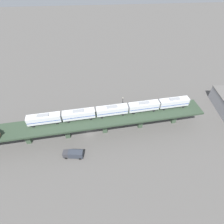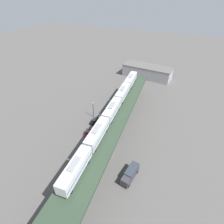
{
  "view_description": "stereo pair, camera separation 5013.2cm",
  "coord_description": "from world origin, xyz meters",
  "px_view_note": "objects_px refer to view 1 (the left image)",
  "views": [
    {
      "loc": [
        45.48,
        5.64,
        56.85
      ],
      "look_at": [
        -2.35,
        9.58,
        9.42
      ],
      "focal_mm": 28.0,
      "sensor_mm": 36.0,
      "label": 1
    },
    {
      "loc": [
        18.27,
        -34.44,
        43.95
      ],
      "look_at": [
        -2.35,
        9.58,
        9.42
      ],
      "focal_mm": 28.0,
      "sensor_mm": 36.0,
      "label": 2
    }
  ],
  "objects_px": {
    "delivery_truck": "(73,154)",
    "street_lamp": "(123,102)",
    "subway_train": "(112,110)",
    "street_car_black": "(115,112)",
    "street_car_red": "(101,114)",
    "street_car_white": "(133,112)"
  },
  "relations": [
    {
      "from": "delivery_truck",
      "to": "street_lamp",
      "type": "bearing_deg",
      "value": 138.9
    },
    {
      "from": "subway_train",
      "to": "delivery_truck",
      "type": "height_order",
      "value": "subway_train"
    },
    {
      "from": "street_car_black",
      "to": "street_lamp",
      "type": "xyz_separation_m",
      "value": [
        -2.48,
        3.49,
        3.17
      ]
    },
    {
      "from": "street_car_black",
      "to": "street_car_red",
      "type": "bearing_deg",
      "value": -80.21
    },
    {
      "from": "subway_train",
      "to": "street_car_red",
      "type": "bearing_deg",
      "value": -148.72
    },
    {
      "from": "subway_train",
      "to": "delivery_truck",
      "type": "xyz_separation_m",
      "value": [
        12.68,
        -15.03,
        -8.7
      ]
    },
    {
      "from": "subway_train",
      "to": "street_car_black",
      "type": "bearing_deg",
      "value": 165.13
    },
    {
      "from": "street_car_black",
      "to": "subway_train",
      "type": "bearing_deg",
      "value": -14.87
    },
    {
      "from": "street_car_black",
      "to": "street_car_red",
      "type": "relative_size",
      "value": 0.98
    },
    {
      "from": "street_car_red",
      "to": "street_car_black",
      "type": "bearing_deg",
      "value": 99.79
    },
    {
      "from": "street_car_red",
      "to": "street_lamp",
      "type": "xyz_separation_m",
      "value": [
        -3.67,
        10.38,
        3.17
      ]
    },
    {
      "from": "subway_train",
      "to": "street_car_black",
      "type": "height_order",
      "value": "subway_train"
    },
    {
      "from": "street_car_black",
      "to": "delivery_truck",
      "type": "height_order",
      "value": "delivery_truck"
    },
    {
      "from": "subway_train",
      "to": "delivery_truck",
      "type": "relative_size",
      "value": 8.4
    },
    {
      "from": "street_car_white",
      "to": "delivery_truck",
      "type": "bearing_deg",
      "value": -51.11
    },
    {
      "from": "street_car_black",
      "to": "street_lamp",
      "type": "bearing_deg",
      "value": 125.41
    },
    {
      "from": "street_car_black",
      "to": "street_car_white",
      "type": "height_order",
      "value": "same"
    },
    {
      "from": "subway_train",
      "to": "street_car_red",
      "type": "relative_size",
      "value": 13.23
    },
    {
      "from": "subway_train",
      "to": "street_lamp",
      "type": "xyz_separation_m",
      "value": [
        -11.2,
        5.8,
        -6.35
      ]
    },
    {
      "from": "subway_train",
      "to": "street_car_red",
      "type": "distance_m",
      "value": 12.98
    },
    {
      "from": "delivery_truck",
      "to": "subway_train",
      "type": "bearing_deg",
      "value": 130.14
    },
    {
      "from": "subway_train",
      "to": "street_car_white",
      "type": "xyz_separation_m",
      "value": [
        -7.72,
        10.25,
        -9.52
      ]
    }
  ]
}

